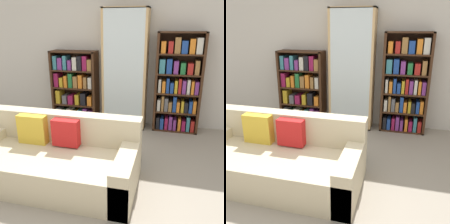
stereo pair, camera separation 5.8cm
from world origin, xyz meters
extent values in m
plane|color=gray|center=(0.00, 0.00, 0.00)|extent=(16.00, 16.00, 0.00)
cube|color=beige|center=(0.00, 2.52, 1.35)|extent=(6.80, 0.06, 2.70)
cube|color=beige|center=(-0.43, 0.36, 0.19)|extent=(1.95, 0.92, 0.38)
cube|color=beige|center=(-0.43, 0.72, 0.57)|extent=(1.95, 0.20, 0.37)
cube|color=beige|center=(0.45, 0.36, 0.25)|extent=(0.20, 0.92, 0.50)
cube|color=gold|center=(-0.77, 0.56, 0.56)|extent=(0.36, 0.12, 0.36)
cube|color=red|center=(-0.33, 0.56, 0.56)|extent=(0.32, 0.12, 0.32)
cube|color=#3D2314|center=(-1.30, 2.31, 0.66)|extent=(0.04, 0.32, 1.33)
cube|color=#3D2314|center=(-0.50, 2.31, 0.66)|extent=(0.04, 0.32, 1.33)
cube|color=#3D2314|center=(-0.90, 2.31, 1.32)|extent=(0.84, 0.32, 0.02)
cube|color=#3D2314|center=(-0.90, 2.31, 0.01)|extent=(0.84, 0.32, 0.02)
cube|color=#3D2314|center=(-0.90, 2.47, 0.66)|extent=(0.84, 0.01, 1.33)
cube|color=#3D2314|center=(-0.90, 2.31, 0.34)|extent=(0.76, 0.32, 0.02)
cube|color=#3D2314|center=(-0.90, 2.31, 0.66)|extent=(0.76, 0.32, 0.02)
cube|color=#3D2314|center=(-0.90, 2.31, 0.99)|extent=(0.76, 0.32, 0.02)
cube|color=#5B5B60|center=(-1.22, 2.30, 0.14)|extent=(0.08, 0.24, 0.24)
cube|color=#237038|center=(-1.11, 2.30, 0.12)|extent=(0.07, 0.24, 0.19)
cube|color=beige|center=(-1.01, 2.30, 0.14)|extent=(0.09, 0.24, 0.23)
cube|color=gold|center=(-0.90, 2.30, 0.12)|extent=(0.09, 0.24, 0.18)
cube|color=teal|center=(-0.80, 2.30, 0.14)|extent=(0.08, 0.24, 0.23)
cube|color=#7A3384|center=(-0.69, 2.30, 0.15)|extent=(0.08, 0.24, 0.26)
cube|color=#7A3384|center=(-0.58, 2.30, 0.14)|extent=(0.09, 0.24, 0.23)
cube|color=gold|center=(-1.21, 2.30, 0.48)|extent=(0.08, 0.24, 0.25)
cube|color=#5B5B60|center=(-1.08, 2.30, 0.44)|extent=(0.09, 0.24, 0.17)
cube|color=#8E1947|center=(-0.97, 2.30, 0.44)|extent=(0.09, 0.24, 0.17)
cube|color=gold|center=(-0.83, 2.30, 0.45)|extent=(0.07, 0.24, 0.19)
cube|color=black|center=(-0.72, 2.30, 0.47)|extent=(0.09, 0.24, 0.22)
cube|color=orange|center=(-0.59, 2.30, 0.44)|extent=(0.08, 0.24, 0.17)
cube|color=#8E1947|center=(-1.22, 2.30, 0.80)|extent=(0.08, 0.24, 0.25)
cube|color=gold|center=(-1.13, 2.30, 0.76)|extent=(0.07, 0.24, 0.17)
cube|color=orange|center=(-1.04, 2.30, 0.78)|extent=(0.06, 0.24, 0.21)
cube|color=#237038|center=(-0.95, 2.30, 0.81)|extent=(0.07, 0.24, 0.26)
cube|color=olive|center=(-0.85, 2.30, 0.78)|extent=(0.08, 0.24, 0.21)
cube|color=orange|center=(-0.76, 2.30, 0.80)|extent=(0.07, 0.24, 0.24)
cube|color=olive|center=(-0.67, 2.30, 0.78)|extent=(0.06, 0.24, 0.20)
cube|color=beige|center=(-0.58, 2.30, 0.78)|extent=(0.07, 0.24, 0.20)
cube|color=teal|center=(-1.23, 2.30, 1.12)|extent=(0.07, 0.24, 0.24)
cube|color=#7A3384|center=(-1.13, 2.30, 1.10)|extent=(0.08, 0.24, 0.21)
cube|color=teal|center=(-1.04, 2.30, 1.12)|extent=(0.06, 0.24, 0.25)
cube|color=#7A3384|center=(-0.95, 2.30, 1.09)|extent=(0.06, 0.24, 0.18)
cube|color=beige|center=(-0.85, 2.30, 1.11)|extent=(0.08, 0.24, 0.23)
cube|color=black|center=(-0.76, 2.30, 1.12)|extent=(0.07, 0.24, 0.25)
cube|color=#8E1947|center=(-0.66, 2.30, 1.12)|extent=(0.08, 0.24, 0.26)
cube|color=olive|center=(-0.57, 2.30, 1.10)|extent=(0.08, 0.24, 0.20)
cube|color=tan|center=(-0.31, 2.29, 1.02)|extent=(0.04, 0.36, 2.04)
cube|color=tan|center=(0.40, 2.29, 1.02)|extent=(0.04, 0.36, 2.04)
cube|color=tan|center=(0.05, 2.29, 2.03)|extent=(0.75, 0.36, 0.02)
cube|color=tan|center=(0.05, 2.29, 0.01)|extent=(0.75, 0.36, 0.02)
cube|color=tan|center=(0.05, 2.47, 1.02)|extent=(0.75, 0.01, 2.04)
cube|color=silver|center=(0.05, 2.12, 1.02)|extent=(0.67, 0.01, 2.01)
cube|color=tan|center=(0.05, 2.29, 0.42)|extent=(0.67, 0.32, 0.02)
cube|color=tan|center=(0.05, 2.29, 0.82)|extent=(0.67, 0.32, 0.02)
cube|color=tan|center=(0.05, 2.29, 1.22)|extent=(0.67, 0.32, 0.02)
cube|color=tan|center=(0.05, 2.29, 1.62)|extent=(0.67, 0.32, 0.02)
cylinder|color=silver|center=(-0.19, 2.30, 0.06)|extent=(0.01, 0.01, 0.07)
cone|color=silver|center=(-0.19, 2.30, 0.14)|extent=(0.09, 0.09, 0.09)
cylinder|color=silver|center=(-0.03, 2.29, 0.06)|extent=(0.01, 0.01, 0.07)
cone|color=silver|center=(-0.03, 2.29, 0.14)|extent=(0.09, 0.09, 0.09)
cylinder|color=silver|center=(0.13, 2.31, 0.06)|extent=(0.01, 0.01, 0.07)
cone|color=silver|center=(0.13, 2.31, 0.14)|extent=(0.09, 0.09, 0.09)
cylinder|color=silver|center=(0.29, 2.31, 0.06)|extent=(0.01, 0.01, 0.07)
cone|color=silver|center=(0.29, 2.31, 0.14)|extent=(0.09, 0.09, 0.09)
cylinder|color=silver|center=(-0.16, 2.30, 0.48)|extent=(0.01, 0.01, 0.08)
cone|color=silver|center=(-0.16, 2.30, 0.57)|extent=(0.09, 0.09, 0.10)
cylinder|color=silver|center=(0.05, 2.27, 0.48)|extent=(0.01, 0.01, 0.08)
cone|color=silver|center=(0.05, 2.27, 0.57)|extent=(0.09, 0.09, 0.10)
cylinder|color=silver|center=(0.26, 2.27, 0.48)|extent=(0.01, 0.01, 0.08)
cone|color=silver|center=(0.26, 2.27, 0.57)|extent=(0.09, 0.09, 0.10)
cylinder|color=silver|center=(-0.16, 2.29, 0.87)|extent=(0.01, 0.01, 0.08)
cone|color=silver|center=(-0.16, 2.29, 0.97)|extent=(0.09, 0.09, 0.10)
cylinder|color=silver|center=(0.05, 2.28, 0.87)|extent=(0.01, 0.01, 0.08)
cone|color=silver|center=(0.05, 2.28, 0.97)|extent=(0.09, 0.09, 0.10)
cylinder|color=silver|center=(0.26, 2.30, 0.87)|extent=(0.01, 0.01, 0.08)
cone|color=silver|center=(0.26, 2.30, 0.97)|extent=(0.09, 0.09, 0.10)
cylinder|color=silver|center=(-0.16, 2.29, 1.27)|extent=(0.01, 0.01, 0.09)
cone|color=silver|center=(-0.16, 2.29, 1.37)|extent=(0.09, 0.09, 0.11)
cylinder|color=silver|center=(0.05, 2.30, 1.27)|extent=(0.01, 0.01, 0.09)
cone|color=silver|center=(0.05, 2.30, 1.37)|extent=(0.09, 0.09, 0.11)
cylinder|color=silver|center=(0.26, 2.28, 1.27)|extent=(0.01, 0.01, 0.09)
cone|color=silver|center=(0.26, 2.28, 1.37)|extent=(0.09, 0.09, 0.11)
cylinder|color=silver|center=(-0.19, 2.30, 1.67)|extent=(0.01, 0.01, 0.09)
cone|color=silver|center=(-0.19, 2.30, 1.77)|extent=(0.09, 0.09, 0.11)
cylinder|color=silver|center=(-0.03, 2.31, 1.67)|extent=(0.01, 0.01, 0.09)
cone|color=silver|center=(-0.03, 2.31, 1.77)|extent=(0.09, 0.09, 0.11)
cylinder|color=silver|center=(0.13, 2.29, 1.67)|extent=(0.01, 0.01, 0.09)
cone|color=silver|center=(0.13, 2.29, 1.77)|extent=(0.09, 0.09, 0.11)
cylinder|color=silver|center=(0.29, 2.30, 1.67)|extent=(0.01, 0.01, 0.09)
cone|color=silver|center=(0.29, 2.30, 1.77)|extent=(0.09, 0.09, 0.11)
cube|color=#3D2314|center=(0.59, 2.31, 0.84)|extent=(0.04, 0.32, 1.67)
cube|color=#3D2314|center=(1.31, 2.31, 0.84)|extent=(0.04, 0.32, 1.67)
cube|color=#3D2314|center=(0.95, 2.31, 1.66)|extent=(0.76, 0.32, 0.02)
cube|color=#3D2314|center=(0.95, 2.31, 0.01)|extent=(0.76, 0.32, 0.02)
cube|color=#3D2314|center=(0.95, 2.47, 0.84)|extent=(0.76, 0.01, 1.67)
cube|color=#3D2314|center=(0.95, 2.31, 0.35)|extent=(0.68, 0.32, 0.02)
cube|color=#3D2314|center=(0.95, 2.31, 0.67)|extent=(0.68, 0.32, 0.02)
cube|color=#3D2314|center=(0.95, 2.31, 1.00)|extent=(0.68, 0.32, 0.02)
cube|color=#3D2314|center=(0.95, 2.31, 1.32)|extent=(0.68, 0.32, 0.02)
cube|color=black|center=(0.66, 2.30, 0.13)|extent=(0.06, 0.24, 0.21)
cube|color=#1E4293|center=(0.73, 2.30, 0.12)|extent=(0.06, 0.24, 0.20)
cube|color=#8E1947|center=(0.81, 2.30, 0.13)|extent=(0.05, 0.24, 0.21)
cube|color=#7A3384|center=(0.88, 2.30, 0.14)|extent=(0.06, 0.24, 0.24)
cube|color=#7A3384|center=(0.95, 2.30, 0.12)|extent=(0.05, 0.24, 0.19)
cube|color=orange|center=(1.03, 2.30, 0.13)|extent=(0.05, 0.24, 0.22)
cube|color=#8E1947|center=(1.10, 2.30, 0.11)|extent=(0.06, 0.24, 0.18)
cube|color=teal|center=(1.17, 2.30, 0.15)|extent=(0.05, 0.24, 0.26)
cube|color=#AD231E|center=(1.25, 2.30, 0.12)|extent=(0.06, 0.24, 0.19)
cube|color=beige|center=(0.66, 2.30, 0.46)|extent=(0.05, 0.24, 0.19)
cube|color=olive|center=(0.72, 2.30, 0.49)|extent=(0.04, 0.24, 0.26)
cube|color=#5B5B60|center=(0.79, 2.30, 0.48)|extent=(0.06, 0.24, 0.23)
cube|color=olive|center=(0.85, 2.30, 0.44)|extent=(0.05, 0.24, 0.17)
cube|color=#1E4293|center=(0.92, 2.30, 0.49)|extent=(0.05, 0.24, 0.26)
cube|color=orange|center=(0.98, 2.30, 0.45)|extent=(0.05, 0.24, 0.18)
cube|color=gold|center=(1.06, 2.30, 0.46)|extent=(0.04, 0.24, 0.20)
cube|color=black|center=(1.12, 2.30, 0.45)|extent=(0.06, 0.24, 0.18)
cube|color=#1E4293|center=(1.19, 2.30, 0.46)|extent=(0.05, 0.24, 0.20)
cube|color=orange|center=(1.25, 2.30, 0.47)|extent=(0.05, 0.24, 0.21)
cube|color=beige|center=(0.66, 2.30, 0.80)|extent=(0.04, 0.24, 0.23)
cube|color=orange|center=(0.72, 2.30, 0.78)|extent=(0.05, 0.24, 0.20)
cube|color=#1E4293|center=(0.79, 2.30, 0.81)|extent=(0.05, 0.24, 0.25)
cube|color=#1E4293|center=(0.86, 2.30, 0.77)|extent=(0.05, 0.24, 0.17)
cube|color=gold|center=(0.92, 2.30, 0.79)|extent=(0.05, 0.24, 0.22)
cube|color=#AD231E|center=(0.98, 2.30, 0.81)|extent=(0.05, 0.24, 0.25)
cube|color=#7A3384|center=(1.05, 2.30, 0.80)|extent=(0.06, 0.24, 0.22)
cube|color=beige|center=(1.12, 2.30, 0.80)|extent=(0.05, 0.24, 0.24)
cube|color=orange|center=(1.19, 2.30, 0.80)|extent=(0.04, 0.24, 0.22)
cube|color=#7A3384|center=(1.25, 2.30, 0.79)|extent=(0.06, 0.24, 0.21)
cube|color=teal|center=(0.68, 2.30, 1.13)|extent=(0.09, 0.24, 0.23)
cube|color=#1E4293|center=(0.79, 2.30, 1.13)|extent=(0.08, 0.24, 0.24)
cube|color=#7A3384|center=(0.90, 2.30, 1.11)|extent=(0.07, 0.24, 0.21)
cube|color=#237038|center=(1.01, 2.30, 1.10)|extent=(0.08, 0.24, 0.18)
cube|color=#AD231E|center=(1.12, 2.30, 1.10)|extent=(0.08, 0.24, 0.18)
cube|color=olive|center=(1.23, 2.30, 1.12)|extent=(0.07, 0.24, 0.22)
cube|color=orange|center=(0.68, 2.30, 1.43)|extent=(0.07, 0.24, 0.19)
cube|color=#AD231E|center=(0.79, 2.30, 1.43)|extent=(0.08, 0.24, 0.19)
cube|color=olive|center=(0.90, 2.30, 1.46)|extent=(0.09, 0.24, 0.25)
cube|color=#1E4293|center=(1.01, 2.30, 1.44)|extent=(0.09, 0.24, 0.20)
cube|color=orange|center=(1.12, 2.30, 1.45)|extent=(0.08, 0.24, 0.23)
cube|color=beige|center=(1.23, 2.30, 1.46)|extent=(0.09, 0.24, 0.25)
cylinder|color=#143819|center=(0.38, 1.07, 0.15)|extent=(0.07, 0.07, 0.30)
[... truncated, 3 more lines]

